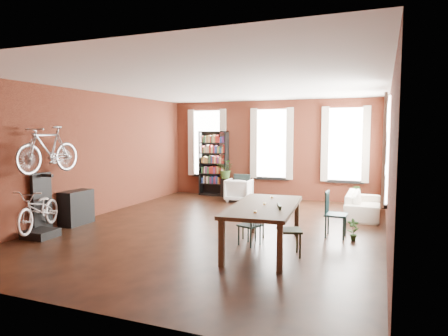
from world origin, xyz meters
The scene contains 19 objects.
room centered at (0.25, 0.62, 2.14)m, with size 9.00×9.04×3.22m.
dining_table centered at (1.39, -1.22, 0.42)m, with size 1.12×2.46×0.84m, color brown.
dining_chair_a centered at (1.05, -1.05, 0.39)m, with size 0.36×0.36×0.78m, color #1C3E3A.
dining_chair_b centered at (0.97, -0.57, 0.40)m, with size 0.37×0.37×0.80m, color black.
dining_chair_c centered at (1.89, -1.40, 0.45)m, with size 0.42×0.42×0.90m, color #202F1B.
dining_chair_d centered at (2.52, 0.18, 0.47)m, with size 0.43×0.43×0.94m, color #1C3B3E.
bookshelf centered at (-2.00, 4.30, 1.10)m, with size 1.00×0.32×2.20m, color black.
white_armchair centered at (-0.79, 3.50, 0.39)m, with size 0.76×0.71×0.78m, color white.
cream_sofa centered at (2.95, 2.60, 0.41)m, with size 2.08×0.61×0.81m, color beige.
striped_rug centered at (0.07, 2.02, 0.01)m, with size 0.95×1.52×0.01m, color black.
bike_trainer centered at (-3.12, -2.13, 0.08)m, with size 0.57×0.57×0.17m, color black.
bike_wall_rack centered at (-3.40, -1.80, 0.65)m, with size 0.16×0.60×1.30m, color black.
console_table centered at (-3.28, -0.90, 0.40)m, with size 0.40×0.80×0.80m, color black.
plant_stand centered at (-1.48, 4.19, 0.31)m, with size 0.31×0.31×0.61m, color black.
plant_by_sofa centered at (2.65, 4.30, 0.13)m, with size 0.32×0.57×0.26m, color #2F5020.
plant_small centered at (2.88, 0.02, 0.08)m, with size 0.23×0.44×0.16m, color #2E5B24.
bicycle_floor centered at (-3.14, -2.11, 0.97)m, with size 0.56×0.85×1.61m, color beige.
bicycle_hung centered at (-3.15, -1.80, 2.13)m, with size 0.47×1.00×1.66m, color #A5A8AD.
plant_on_stand centered at (-1.49, 4.16, 0.86)m, with size 0.59×0.65×0.51m, color #335421.
Camera 1 is at (3.39, -8.20, 2.16)m, focal length 32.00 mm.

